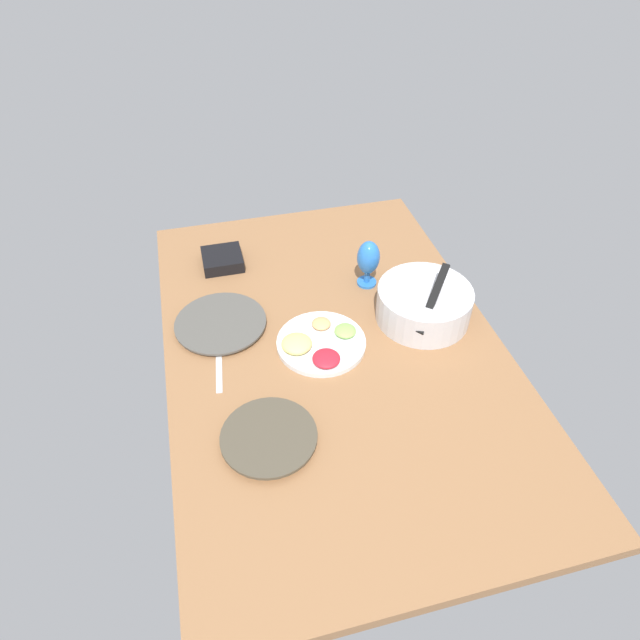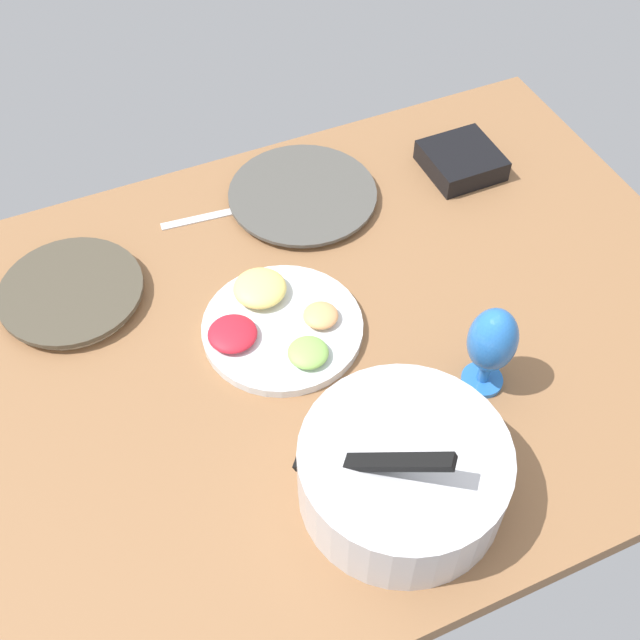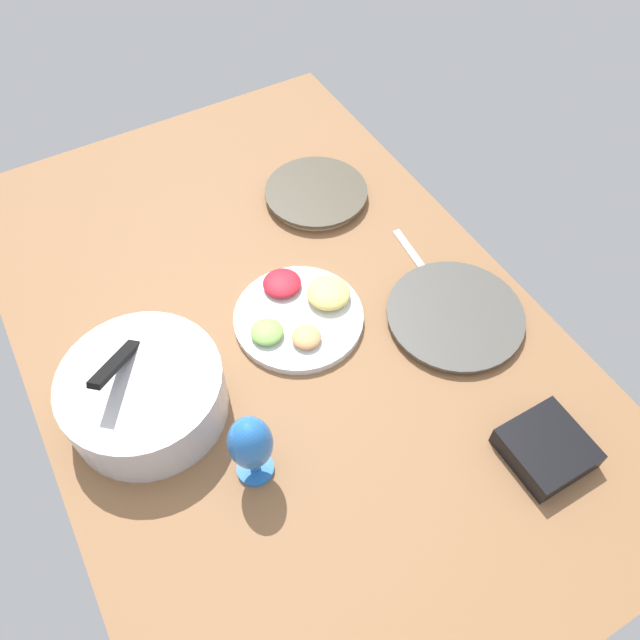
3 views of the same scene
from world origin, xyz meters
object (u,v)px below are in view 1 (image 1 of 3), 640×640
dinner_plate_left (221,324)px  dinner_plate_right (269,438)px  fruit_platter (319,343)px  hurricane_glass_blue (368,259)px  mixing_bowl (424,303)px  square_bowl_black (222,259)px

dinner_plate_left → dinner_plate_right: (48.10, 7.25, 0.30)cm
fruit_platter → hurricane_glass_blue: hurricane_glass_blue is taller
dinner_plate_left → dinner_plate_right: bearing=8.6°
mixing_bowl → fruit_platter: 36.84cm
mixing_bowl → square_bowl_black: (-45.48, -60.47, -3.66)cm
dinner_plate_left → square_bowl_black: (-33.61, 4.63, 1.47)cm
dinner_plate_left → hurricane_glass_blue: hurricane_glass_blue is taller
fruit_platter → square_bowl_black: size_ratio=1.94×
dinner_plate_left → square_bowl_black: bearing=172.2°
dinner_plate_right → fruit_platter: fruit_platter is taller
square_bowl_black → mixing_bowl: bearing=53.0°
fruit_platter → hurricane_glass_blue: bearing=138.0°
square_bowl_black → dinner_plate_right: bearing=1.8°
mixing_bowl → dinner_plate_right: bearing=-57.9°
dinner_plate_left → mixing_bowl: (11.88, 65.09, 5.13)cm
dinner_plate_left → dinner_plate_right: dinner_plate_right is taller
dinner_plate_left → fruit_platter: size_ratio=1.06×
dinner_plate_right → mixing_bowl: (-36.22, 57.84, 4.83)cm
mixing_bowl → hurricane_glass_blue: mixing_bowl is taller
dinner_plate_right → mixing_bowl: mixing_bowl is taller
dinner_plate_right → square_bowl_black: bearing=-178.2°
hurricane_glass_blue → dinner_plate_right: bearing=-38.2°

